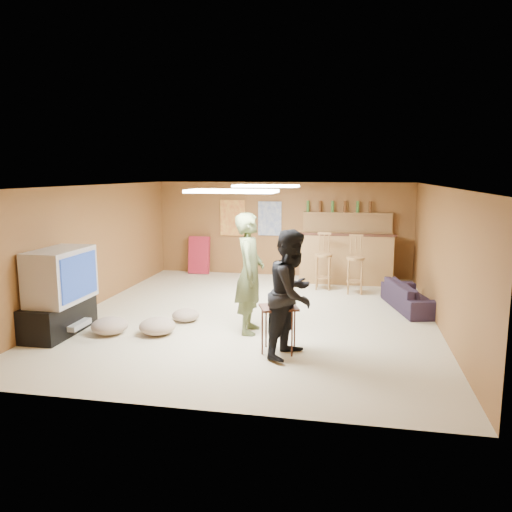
% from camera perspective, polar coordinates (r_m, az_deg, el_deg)
% --- Properties ---
extents(ground, '(7.00, 7.00, 0.00)m').
position_cam_1_polar(ground, '(8.61, -0.25, -6.79)').
color(ground, beige).
rests_on(ground, ground).
extents(ceiling, '(6.00, 7.00, 0.02)m').
position_cam_1_polar(ceiling, '(8.27, -0.27, 8.00)').
color(ceiling, silver).
rests_on(ceiling, ground).
extents(wall_back, '(6.00, 0.02, 2.20)m').
position_cam_1_polar(wall_back, '(11.79, 3.05, 3.08)').
color(wall_back, brown).
rests_on(wall_back, ground).
extents(wall_front, '(6.00, 0.02, 2.20)m').
position_cam_1_polar(wall_front, '(5.06, -8.03, -5.69)').
color(wall_front, brown).
rests_on(wall_front, ground).
extents(wall_left, '(0.02, 7.00, 2.20)m').
position_cam_1_polar(wall_left, '(9.42, -18.47, 0.98)').
color(wall_left, brown).
rests_on(wall_left, ground).
extents(wall_right, '(0.02, 7.00, 2.20)m').
position_cam_1_polar(wall_right, '(8.33, 20.42, -0.19)').
color(wall_right, brown).
rests_on(wall_right, ground).
extents(tv_stand, '(0.55, 1.30, 0.50)m').
position_cam_1_polar(tv_stand, '(8.19, -21.58, -6.52)').
color(tv_stand, black).
rests_on(tv_stand, ground).
extents(dvd_box, '(0.35, 0.50, 0.08)m').
position_cam_1_polar(dvd_box, '(8.10, -20.21, -7.34)').
color(dvd_box, '#B2B2B7').
rests_on(dvd_box, tv_stand).
extents(tv_body, '(0.60, 1.10, 0.80)m').
position_cam_1_polar(tv_body, '(8.01, -21.44, -2.08)').
color(tv_body, '#B2B2B7').
rests_on(tv_body, tv_stand).
extents(tv_screen, '(0.02, 0.95, 0.65)m').
position_cam_1_polar(tv_screen, '(7.85, -19.53, -2.20)').
color(tv_screen, navy).
rests_on(tv_screen, tv_body).
extents(bar_counter, '(2.00, 0.60, 1.10)m').
position_cam_1_polar(bar_counter, '(11.22, 10.25, -0.23)').
color(bar_counter, olive).
rests_on(bar_counter, ground).
extents(bar_lip, '(2.10, 0.12, 0.05)m').
position_cam_1_polar(bar_lip, '(10.89, 10.31, 2.41)').
color(bar_lip, '#391C12').
rests_on(bar_lip, bar_counter).
extents(bar_shelf, '(2.00, 0.18, 0.05)m').
position_cam_1_polar(bar_shelf, '(11.55, 10.42, 4.80)').
color(bar_shelf, olive).
rests_on(bar_shelf, bar_backing).
extents(bar_backing, '(2.00, 0.14, 0.60)m').
position_cam_1_polar(bar_backing, '(11.59, 10.38, 3.33)').
color(bar_backing, olive).
rests_on(bar_backing, bar_counter).
extents(poster_left, '(0.60, 0.03, 0.85)m').
position_cam_1_polar(poster_left, '(11.95, -2.69, 4.37)').
color(poster_left, '#BF3F26').
rests_on(poster_left, wall_back).
extents(poster_right, '(0.55, 0.03, 0.80)m').
position_cam_1_polar(poster_right, '(11.77, 1.59, 4.30)').
color(poster_right, '#334C99').
rests_on(poster_right, wall_back).
extents(folding_chair_stack, '(0.50, 0.26, 0.91)m').
position_cam_1_polar(folding_chair_stack, '(12.13, -6.51, 0.11)').
color(folding_chair_stack, '#A51E32').
rests_on(folding_chair_stack, ground).
extents(ceiling_panel_front, '(1.20, 0.60, 0.04)m').
position_cam_1_polar(ceiling_panel_front, '(6.81, -2.74, 7.41)').
color(ceiling_panel_front, white).
rests_on(ceiling_panel_front, ceiling).
extents(ceiling_panel_back, '(1.20, 0.60, 0.04)m').
position_cam_1_polar(ceiling_panel_back, '(9.45, 1.16, 8.01)').
color(ceiling_panel_back, white).
rests_on(ceiling_panel_back, ceiling).
extents(person_olive, '(0.48, 0.69, 1.83)m').
position_cam_1_polar(person_olive, '(7.53, -0.72, -2.00)').
color(person_olive, '#4C5833').
rests_on(person_olive, ground).
extents(person_black, '(0.89, 1.00, 1.70)m').
position_cam_1_polar(person_black, '(6.58, 4.16, -4.32)').
color(person_black, black).
rests_on(person_black, ground).
extents(sofa, '(1.01, 1.73, 0.47)m').
position_cam_1_polar(sofa, '(9.38, 17.38, -4.38)').
color(sofa, black).
rests_on(sofa, ground).
extents(tray_table, '(0.60, 0.54, 0.64)m').
position_cam_1_polar(tray_table, '(6.85, 2.60, -8.34)').
color(tray_table, '#391C12').
rests_on(tray_table, ground).
extents(cup_red_near, '(0.10, 0.10, 0.11)m').
position_cam_1_polar(cup_red_near, '(6.81, 1.87, -5.19)').
color(cup_red_near, red).
rests_on(cup_red_near, tray_table).
extents(cup_red_far, '(0.08, 0.08, 0.10)m').
position_cam_1_polar(cup_red_far, '(6.67, 3.47, -5.52)').
color(cup_red_far, red).
rests_on(cup_red_far, tray_table).
extents(cup_blue, '(0.10, 0.10, 0.11)m').
position_cam_1_polar(cup_blue, '(6.83, 4.04, -5.16)').
color(cup_blue, '#161B99').
rests_on(cup_blue, tray_table).
extents(bar_stool_left, '(0.48, 0.48, 1.31)m').
position_cam_1_polar(bar_stool_left, '(10.48, 7.71, -0.26)').
color(bar_stool_left, olive).
rests_on(bar_stool_left, ground).
extents(bar_stool_right, '(0.41, 0.41, 1.24)m').
position_cam_1_polar(bar_stool_right, '(10.22, 11.28, -0.81)').
color(bar_stool_right, olive).
rests_on(bar_stool_right, ground).
extents(cushion_near_tv, '(0.73, 0.73, 0.25)m').
position_cam_1_polar(cushion_near_tv, '(7.76, -11.21, -7.87)').
color(cushion_near_tv, gray).
rests_on(cushion_near_tv, ground).
extents(cushion_mid, '(0.50, 0.50, 0.20)m').
position_cam_1_polar(cushion_mid, '(8.35, -8.04, -6.70)').
color(cushion_mid, gray).
rests_on(cushion_mid, ground).
extents(cushion_far, '(0.56, 0.56, 0.25)m').
position_cam_1_polar(cushion_far, '(7.95, -16.38, -7.65)').
color(cushion_far, gray).
rests_on(cushion_far, ground).
extents(bottle_row, '(1.48, 0.08, 0.26)m').
position_cam_1_polar(bottle_row, '(11.52, 9.44, 5.59)').
color(bottle_row, '#3F7233').
rests_on(bottle_row, bar_shelf).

